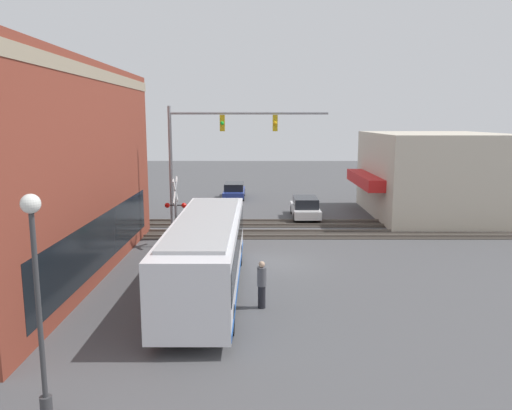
# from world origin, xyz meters

# --- Properties ---
(ground_plane) EXTENTS (120.00, 120.00, 0.00)m
(ground_plane) POSITION_xyz_m (0.00, 0.00, 0.00)
(ground_plane) COLOR #4C4C4F
(brick_building) EXTENTS (18.47, 8.04, 9.30)m
(brick_building) POSITION_xyz_m (-2.09, 11.48, 4.65)
(brick_building) COLOR brown
(brick_building) RESTS_ON ground
(shop_building) EXTENTS (11.09, 9.82, 5.92)m
(shop_building) POSITION_xyz_m (12.13, -11.77, 2.96)
(shop_building) COLOR beige
(shop_building) RESTS_ON ground
(city_bus) EXTENTS (11.77, 2.59, 3.02)m
(city_bus) POSITION_xyz_m (-4.15, 2.80, 1.67)
(city_bus) COLOR silver
(city_bus) RESTS_ON ground
(traffic_signal_gantry) EXTENTS (0.42, 8.94, 7.61)m
(traffic_signal_gantry) POSITION_xyz_m (4.76, 3.20, 5.59)
(traffic_signal_gantry) COLOR gray
(traffic_signal_gantry) RESTS_ON ground
(crossing_signal) EXTENTS (1.41, 1.18, 3.81)m
(crossing_signal) POSITION_xyz_m (3.06, 5.17, 2.30)
(crossing_signal) COLOR gray
(crossing_signal) RESTS_ON ground
(streetlamp) EXTENTS (0.44, 0.44, 5.28)m
(streetlamp) POSITION_xyz_m (-12.73, 5.71, 3.14)
(streetlamp) COLOR #38383A
(streetlamp) RESTS_ON ground
(rail_track_near) EXTENTS (2.60, 60.00, 0.15)m
(rail_track_near) POSITION_xyz_m (6.00, 0.00, 0.03)
(rail_track_near) COLOR #332D28
(rail_track_near) RESTS_ON ground
(rail_track_far) EXTENTS (2.60, 60.00, 0.15)m
(rail_track_far) POSITION_xyz_m (9.20, 0.00, 0.03)
(rail_track_far) COLOR #332D28
(rail_track_far) RESTS_ON ground
(parked_car_white) EXTENTS (4.75, 1.82, 1.49)m
(parked_car_white) POSITION_xyz_m (11.18, -2.60, 0.69)
(parked_car_white) COLOR silver
(parked_car_white) RESTS_ON ground
(parked_car_blue) EXTENTS (4.78, 1.82, 1.38)m
(parked_car_blue) POSITION_xyz_m (20.03, 2.80, 0.65)
(parked_car_blue) COLOR navy
(parked_car_blue) RESTS_ON ground
(pedestrian_at_crossing) EXTENTS (0.34, 0.34, 1.72)m
(pedestrian_at_crossing) POSITION_xyz_m (2.64, 4.86, 0.88)
(pedestrian_at_crossing) COLOR #473828
(pedestrian_at_crossing) RESTS_ON ground
(pedestrian_near_bus) EXTENTS (0.34, 0.34, 1.78)m
(pedestrian_near_bus) POSITION_xyz_m (-5.90, 0.61, 0.91)
(pedestrian_near_bus) COLOR black
(pedestrian_near_bus) RESTS_ON ground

